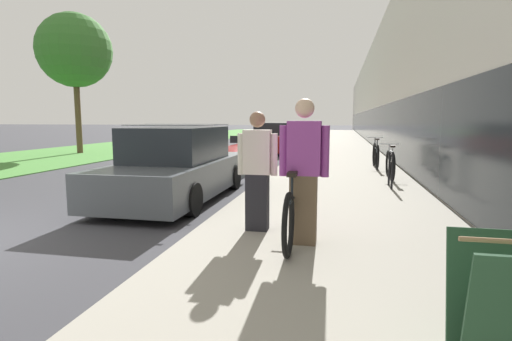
{
  "coord_description": "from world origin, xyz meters",
  "views": [
    {
      "loc": [
        5.47,
        -3.87,
        1.7
      ],
      "look_at": [
        1.77,
        13.74,
        -0.62
      ],
      "focal_mm": 28.0,
      "sensor_mm": 36.0,
      "label": 1
    }
  ],
  "objects_px": {
    "tandem_bicycle": "(297,206)",
    "parked_sedan_curbside": "(178,167)",
    "sandwich_board_sign": "(506,314)",
    "cruiser_bike_nearest": "(390,164)",
    "person_rider": "(304,172)",
    "parked_sedan_far": "(274,139)",
    "vintage_roadster_curbside": "(243,154)",
    "bike_rack_hoop": "(391,165)",
    "street_tree_far": "(74,51)",
    "person_bystander": "(257,171)",
    "cruiser_bike_middle": "(376,155)"
  },
  "relations": [
    {
      "from": "tandem_bicycle",
      "to": "parked_sedan_curbside",
      "type": "bearing_deg",
      "value": 137.06
    },
    {
      "from": "sandwich_board_sign",
      "to": "parked_sedan_curbside",
      "type": "bearing_deg",
      "value": 128.46
    },
    {
      "from": "parked_sedan_curbside",
      "to": "cruiser_bike_nearest",
      "type": "bearing_deg",
      "value": 33.53
    },
    {
      "from": "person_rider",
      "to": "parked_sedan_far",
      "type": "xyz_separation_m",
      "value": [
        -2.87,
        15.16,
        -0.35
      ]
    },
    {
      "from": "tandem_bicycle",
      "to": "vintage_roadster_curbside",
      "type": "bearing_deg",
      "value": 108.44
    },
    {
      "from": "tandem_bicycle",
      "to": "bike_rack_hoop",
      "type": "height_order",
      "value": "tandem_bicycle"
    },
    {
      "from": "bike_rack_hoop",
      "to": "sandwich_board_sign",
      "type": "relative_size",
      "value": 0.94
    },
    {
      "from": "tandem_bicycle",
      "to": "vintage_roadster_curbside",
      "type": "relative_size",
      "value": 0.58
    },
    {
      "from": "sandwich_board_sign",
      "to": "street_tree_far",
      "type": "bearing_deg",
      "value": 131.98
    },
    {
      "from": "person_rider",
      "to": "person_bystander",
      "type": "bearing_deg",
      "value": 145.06
    },
    {
      "from": "person_rider",
      "to": "parked_sedan_far",
      "type": "relative_size",
      "value": 0.39
    },
    {
      "from": "bike_rack_hoop",
      "to": "vintage_roadster_curbside",
      "type": "relative_size",
      "value": 0.19
    },
    {
      "from": "cruiser_bike_nearest",
      "to": "vintage_roadster_curbside",
      "type": "height_order",
      "value": "vintage_roadster_curbside"
    },
    {
      "from": "bike_rack_hoop",
      "to": "sandwich_board_sign",
      "type": "distance_m",
      "value": 7.16
    },
    {
      "from": "person_bystander",
      "to": "street_tree_far",
      "type": "bearing_deg",
      "value": 133.53
    },
    {
      "from": "parked_sedan_curbside",
      "to": "vintage_roadster_curbside",
      "type": "height_order",
      "value": "parked_sedan_curbside"
    },
    {
      "from": "cruiser_bike_middle",
      "to": "person_rider",
      "type": "bearing_deg",
      "value": -100.58
    },
    {
      "from": "sandwich_board_sign",
      "to": "street_tree_far",
      "type": "height_order",
      "value": "street_tree_far"
    },
    {
      "from": "parked_sedan_curbside",
      "to": "street_tree_far",
      "type": "xyz_separation_m",
      "value": [
        -9.31,
        9.71,
        4.29
      ]
    },
    {
      "from": "bike_rack_hoop",
      "to": "parked_sedan_far",
      "type": "relative_size",
      "value": 0.18
    },
    {
      "from": "person_rider",
      "to": "street_tree_far",
      "type": "xyz_separation_m",
      "value": [
        -12.24,
        12.64,
        3.93
      ]
    },
    {
      "from": "tandem_bicycle",
      "to": "parked_sedan_far",
      "type": "xyz_separation_m",
      "value": [
        -2.76,
        14.85,
        0.16
      ]
    },
    {
      "from": "person_bystander",
      "to": "parked_sedan_far",
      "type": "xyz_separation_m",
      "value": [
        -2.18,
        14.67,
        -0.28
      ]
    },
    {
      "from": "vintage_roadster_curbside",
      "to": "cruiser_bike_nearest",
      "type": "bearing_deg",
      "value": -28.54
    },
    {
      "from": "person_bystander",
      "to": "vintage_roadster_curbside",
      "type": "height_order",
      "value": "person_bystander"
    },
    {
      "from": "sandwich_board_sign",
      "to": "vintage_roadster_curbside",
      "type": "height_order",
      "value": "vintage_roadster_curbside"
    },
    {
      "from": "vintage_roadster_curbside",
      "to": "parked_sedan_far",
      "type": "relative_size",
      "value": 0.92
    },
    {
      "from": "sandwich_board_sign",
      "to": "parked_sedan_far",
      "type": "distance_m",
      "value": 18.19
    },
    {
      "from": "bike_rack_hoop",
      "to": "cruiser_bike_middle",
      "type": "bearing_deg",
      "value": 90.25
    },
    {
      "from": "bike_rack_hoop",
      "to": "street_tree_far",
      "type": "bearing_deg",
      "value": 149.96
    },
    {
      "from": "person_bystander",
      "to": "cruiser_bike_nearest",
      "type": "relative_size",
      "value": 0.98
    },
    {
      "from": "person_bystander",
      "to": "sandwich_board_sign",
      "type": "height_order",
      "value": "person_bystander"
    },
    {
      "from": "bike_rack_hoop",
      "to": "parked_sedan_far",
      "type": "xyz_separation_m",
      "value": [
        -4.47,
        10.52,
        0.05
      ]
    },
    {
      "from": "person_rider",
      "to": "parked_sedan_curbside",
      "type": "bearing_deg",
      "value": 135.01
    },
    {
      "from": "person_bystander",
      "to": "parked_sedan_far",
      "type": "bearing_deg",
      "value": 98.46
    },
    {
      "from": "person_rider",
      "to": "sandwich_board_sign",
      "type": "distance_m",
      "value": 2.92
    },
    {
      "from": "person_rider",
      "to": "cruiser_bike_nearest",
      "type": "height_order",
      "value": "person_rider"
    },
    {
      "from": "street_tree_far",
      "to": "sandwich_board_sign",
      "type": "bearing_deg",
      "value": -48.02
    },
    {
      "from": "bike_rack_hoop",
      "to": "parked_sedan_curbside",
      "type": "bearing_deg",
      "value": -159.32
    },
    {
      "from": "person_rider",
      "to": "cruiser_bike_middle",
      "type": "bearing_deg",
      "value": 79.42
    },
    {
      "from": "bike_rack_hoop",
      "to": "sandwich_board_sign",
      "type": "bearing_deg",
      "value": -91.58
    },
    {
      "from": "tandem_bicycle",
      "to": "cruiser_bike_nearest",
      "type": "height_order",
      "value": "tandem_bicycle"
    },
    {
      "from": "parked_sedan_curbside",
      "to": "parked_sedan_far",
      "type": "bearing_deg",
      "value": 89.76
    },
    {
      "from": "tandem_bicycle",
      "to": "sandwich_board_sign",
      "type": "bearing_deg",
      "value": -61.82
    },
    {
      "from": "person_bystander",
      "to": "vintage_roadster_curbside",
      "type": "distance_m",
      "value": 8.35
    },
    {
      "from": "tandem_bicycle",
      "to": "sandwich_board_sign",
      "type": "xyz_separation_m",
      "value": [
        1.52,
        -2.83,
        0.05
      ]
    },
    {
      "from": "sandwich_board_sign",
      "to": "vintage_roadster_curbside",
      "type": "xyz_separation_m",
      "value": [
        -4.26,
        11.06,
        -0.1
      ]
    },
    {
      "from": "cruiser_bike_nearest",
      "to": "cruiser_bike_middle",
      "type": "xyz_separation_m",
      "value": [
        -0.17,
        2.44,
        0.03
      ]
    },
    {
      "from": "person_bystander",
      "to": "bike_rack_hoop",
      "type": "bearing_deg",
      "value": 61.08
    },
    {
      "from": "person_rider",
      "to": "sandwich_board_sign",
      "type": "height_order",
      "value": "person_rider"
    }
  ]
}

